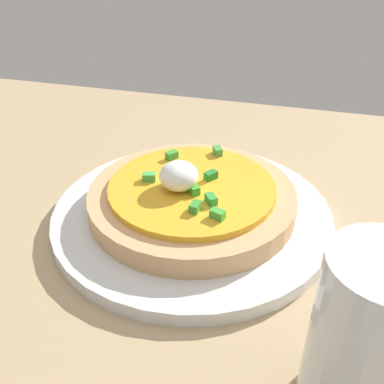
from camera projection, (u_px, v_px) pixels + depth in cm
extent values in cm
cube|color=tan|center=(202.00, 270.00, 41.24)|extent=(104.94, 79.01, 2.45)
cylinder|color=silver|center=(192.00, 214.00, 45.45)|extent=(28.07, 28.07, 1.39)
cylinder|color=tan|center=(192.00, 200.00, 44.48)|extent=(20.60, 20.60, 2.19)
cylinder|color=gold|center=(192.00, 188.00, 43.71)|extent=(16.49, 16.49, 0.64)
ellipsoid|color=white|center=(179.00, 176.00, 42.29)|extent=(3.76, 3.76, 2.76)
cube|color=green|center=(218.00, 214.00, 38.68)|extent=(1.47, 1.16, 0.80)
cube|color=green|center=(194.00, 189.00, 42.13)|extent=(1.42, 1.50, 0.80)
cube|color=green|center=(218.00, 151.00, 48.74)|extent=(1.32, 1.51, 0.80)
cube|color=green|center=(172.00, 155.00, 47.89)|extent=(1.40, 1.50, 0.80)
cube|color=green|center=(211.00, 199.00, 40.68)|extent=(1.41, 1.50, 0.80)
cube|color=#23812D|center=(211.00, 175.00, 44.28)|extent=(1.37, 1.51, 0.80)
cube|color=green|center=(195.00, 207.00, 39.63)|extent=(0.97, 1.38, 0.80)
cube|color=#4BB050|center=(149.00, 177.00, 44.04)|extent=(1.44, 1.09, 0.80)
cylinder|color=silver|center=(367.00, 341.00, 25.69)|extent=(6.65, 6.65, 12.08)
cylinder|color=#352319|center=(362.00, 355.00, 26.39)|extent=(5.85, 5.85, 8.71)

